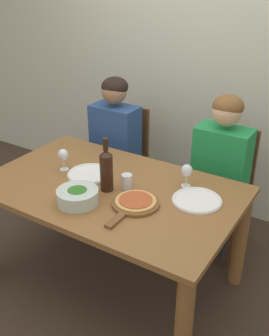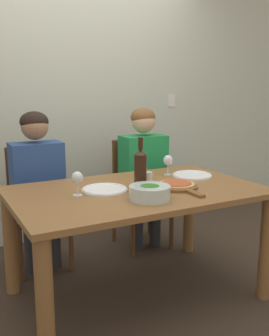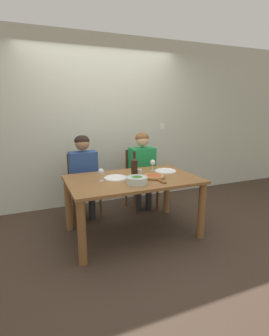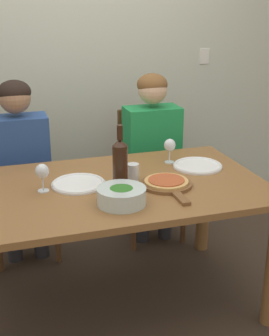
{
  "view_description": "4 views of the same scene",
  "coord_description": "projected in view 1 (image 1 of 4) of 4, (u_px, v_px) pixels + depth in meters",
  "views": [
    {
      "loc": [
        1.26,
        -1.72,
        1.96
      ],
      "look_at": [
        0.13,
        0.08,
        0.88
      ],
      "focal_mm": 42.0,
      "sensor_mm": 36.0,
      "label": 1
    },
    {
      "loc": [
        -1.16,
        -2.16,
        1.39
      ],
      "look_at": [
        -0.02,
        0.0,
        0.89
      ],
      "focal_mm": 42.0,
      "sensor_mm": 36.0,
      "label": 2
    },
    {
      "loc": [
        -1.18,
        -2.88,
        1.62
      ],
      "look_at": [
        0.07,
        0.12,
        0.84
      ],
      "focal_mm": 28.0,
      "sensor_mm": 36.0,
      "label": 3
    },
    {
      "loc": [
        -0.61,
        -2.26,
        1.69
      ],
      "look_at": [
        0.12,
        0.06,
        0.81
      ],
      "focal_mm": 50.0,
      "sensor_mm": 36.0,
      "label": 4
    }
  ],
  "objects": [
    {
      "name": "dinner_plate_left",
      "position": [
        90.0,
        174.0,
        2.58
      ],
      "size": [
        0.29,
        0.29,
        0.02
      ],
      "color": "white",
      "rests_on": "dining_table"
    },
    {
      "name": "dinner_plate_right",
      "position": [
        197.0,
        200.0,
        2.29
      ],
      "size": [
        0.29,
        0.29,
        0.02
      ],
      "color": "white",
      "rests_on": "dining_table"
    },
    {
      "name": "wine_bottle",
      "position": [
        106.0,
        169.0,
        2.35
      ],
      "size": [
        0.08,
        0.08,
        0.34
      ],
      "color": "black",
      "rests_on": "dining_table"
    },
    {
      "name": "chair_left",
      "position": [
        122.0,
        158.0,
        3.4
      ],
      "size": [
        0.42,
        0.42,
        0.93
      ],
      "color": "brown",
      "rests_on": "ground"
    },
    {
      "name": "chair_right",
      "position": [
        223.0,
        185.0,
        2.96
      ],
      "size": [
        0.42,
        0.42,
        0.93
      ],
      "color": "brown",
      "rests_on": "ground"
    },
    {
      "name": "broccoli_bowl",
      "position": [
        78.0,
        196.0,
        2.26
      ],
      "size": [
        0.24,
        0.24,
        0.09
      ],
      "color": "silver",
      "rests_on": "dining_table"
    },
    {
      "name": "back_wall",
      "position": [
        202.0,
        53.0,
        3.16
      ],
      "size": [
        10.0,
        0.06,
        2.7
      ],
      "color": "beige",
      "rests_on": "ground"
    },
    {
      "name": "person_woman",
      "position": [
        114.0,
        137.0,
        3.21
      ],
      "size": [
        0.47,
        0.51,
        1.22
      ],
      "color": "#28282D",
      "rests_on": "ground"
    },
    {
      "name": "ground_plane",
      "position": [
        113.0,
        278.0,
        2.78
      ],
      "size": [
        40.0,
        40.0,
        0.0
      ],
      "primitive_type": "plane",
      "color": "#3D2D23"
    },
    {
      "name": "water_tumbler",
      "position": [
        127.0,
        182.0,
        2.41
      ],
      "size": [
        0.07,
        0.07,
        0.09
      ],
      "color": "silver",
      "rests_on": "dining_table"
    },
    {
      "name": "wine_glass_left",
      "position": [
        63.0,
        156.0,
        2.6
      ],
      "size": [
        0.07,
        0.07,
        0.15
      ],
      "color": "silver",
      "rests_on": "dining_table"
    },
    {
      "name": "dining_table",
      "position": [
        110.0,
        204.0,
        2.5
      ],
      "size": [
        1.6,
        0.98,
        0.75
      ],
      "color": "brown",
      "rests_on": "ground"
    },
    {
      "name": "person_man",
      "position": [
        221.0,
        163.0,
        2.77
      ],
      "size": [
        0.47,
        0.51,
        1.22
      ],
      "color": "#28282D",
      "rests_on": "ground"
    },
    {
      "name": "wine_glass_right",
      "position": [
        187.0,
        172.0,
        2.4
      ],
      "size": [
        0.07,
        0.07,
        0.15
      ],
      "color": "silver",
      "rests_on": "dining_table"
    },
    {
      "name": "pizza_on_board",
      "position": [
        135.0,
        203.0,
        2.24
      ],
      "size": [
        0.28,
        0.42,
        0.04
      ],
      "color": "brown",
      "rests_on": "dining_table"
    }
  ]
}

